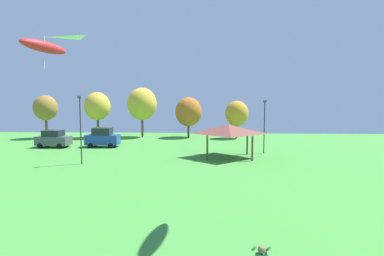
% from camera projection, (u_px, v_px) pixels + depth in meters
% --- Properties ---
extents(kite_flying_1, '(2.17, 1.71, 0.07)m').
position_uv_depth(kite_flying_1, '(81.00, 52.00, 17.89)').
color(kite_flying_1, white).
extents(kite_flying_4, '(3.28, 5.15, 3.28)m').
position_uv_depth(kite_flying_4, '(44.00, 47.00, 30.13)').
color(kite_flying_4, red).
extents(parked_car_leftmost, '(4.47, 2.35, 2.29)m').
position_uv_depth(parked_car_leftmost, '(53.00, 139.00, 39.68)').
color(parked_car_leftmost, '#4C5156').
rests_on(parked_car_leftmost, ground).
extents(parked_car_second_from_left, '(4.39, 2.09, 2.58)m').
position_uv_depth(parked_car_second_from_left, '(103.00, 138.00, 39.94)').
color(parked_car_second_from_left, '#234299').
rests_on(parked_car_second_from_left, ground).
extents(park_pavilion, '(5.99, 4.97, 3.60)m').
position_uv_depth(park_pavilion, '(229.00, 129.00, 32.61)').
color(park_pavilion, brown).
rests_on(park_pavilion, ground).
extents(light_post_0, '(0.36, 0.20, 6.22)m').
position_uv_depth(light_post_0, '(264.00, 124.00, 35.03)').
color(light_post_0, '#2D2D33').
rests_on(light_post_0, ground).
extents(light_post_1, '(0.36, 0.20, 6.66)m').
position_uv_depth(light_post_1, '(81.00, 126.00, 29.04)').
color(light_post_1, '#2D2D33').
rests_on(light_post_1, ground).
extents(treeline_tree_0, '(3.74, 3.74, 7.05)m').
position_uv_depth(treeline_tree_0, '(46.00, 108.00, 48.80)').
color(treeline_tree_0, brown).
rests_on(treeline_tree_0, ground).
extents(treeline_tree_1, '(4.21, 4.21, 7.56)m').
position_uv_depth(treeline_tree_1, '(97.00, 106.00, 49.43)').
color(treeline_tree_1, brown).
rests_on(treeline_tree_1, ground).
extents(treeline_tree_2, '(4.96, 4.96, 8.33)m').
position_uv_depth(treeline_tree_2, '(142.00, 104.00, 50.34)').
color(treeline_tree_2, brown).
rests_on(treeline_tree_2, ground).
extents(treeline_tree_3, '(4.43, 4.43, 6.73)m').
position_uv_depth(treeline_tree_3, '(188.00, 112.00, 50.09)').
color(treeline_tree_3, brown).
rests_on(treeline_tree_3, ground).
extents(treeline_tree_4, '(3.76, 3.76, 6.15)m').
position_uv_depth(treeline_tree_4, '(237.00, 114.00, 48.85)').
color(treeline_tree_4, brown).
rests_on(treeline_tree_4, ground).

